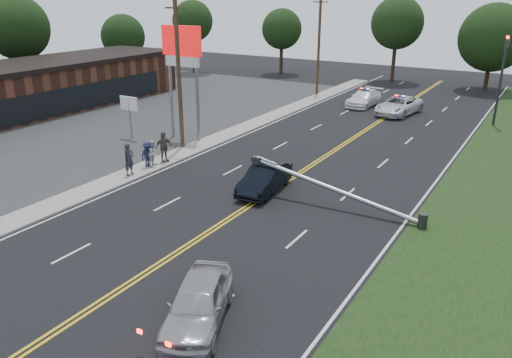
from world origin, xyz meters
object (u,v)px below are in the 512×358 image
Objects in this scene: pylon_sign at (182,55)px; utility_pole_far at (319,45)px; waiting_sedan at (198,303)px; emergency_b at (364,98)px; small_sign at (129,107)px; crashed_sedan at (265,178)px; bystander_c at (147,154)px; fallen_streetlight at (343,192)px; emergency_a at (399,106)px; bystander_b at (153,153)px; bystander_d at (164,147)px; utility_pole_mid at (179,74)px; bystander_a at (129,159)px; traffic_signal at (502,73)px.

pylon_sign is 20.06m from utility_pole_far.
waiting_sedan is 0.86× the size of emergency_b.
crashed_sedan is at bearing -15.85° from small_sign.
fallen_streetlight is at bearing -87.35° from bystander_c.
small_sign is 0.56× the size of emergency_a.
utility_pole_far reaches higher than bystander_b.
bystander_d reaches higher than fallen_streetlight.
bystander_b is at bearing -32.28° from bystander_c.
utility_pole_far is 26.71m from bystander_c.
pylon_sign is 0.80× the size of utility_pole_far.
pylon_sign is 2.55m from utility_pole_mid.
utility_pole_mid reaches higher than bystander_b.
utility_pole_mid is 7.31m from bystander_a.
utility_pole_mid is 6.46× the size of bystander_c.
utility_pole_mid is at bearing -104.22° from emergency_b.
emergency_a reaches higher than crashed_sedan.
traffic_signal is at bearing 38.90° from small_sign.
utility_pole_mid is at bearing 149.95° from crashed_sedan.
emergency_a is 23.58m from bystander_b.
utility_pole_far reaches higher than bystander_d.
waiting_sedan is 0.79× the size of emergency_a.
fallen_streetlight is 12.33m from bystander_b.
small_sign reaches higher than emergency_a.
bystander_b is at bearing -103.61° from emergency_a.
bystander_c reaches higher than emergency_b.
fallen_streetlight is at bearing -22.22° from pylon_sign.
bystander_d is (-12.29, 0.85, 0.17)m from fallen_streetlight.
pylon_sign is 8.44m from bystander_c.
bystander_d is at bearing -11.75° from bystander_b.
utility_pole_mid is 2.25× the size of crashed_sedan.
bystander_c is (-5.15, -23.88, 0.16)m from emergency_b.
crashed_sedan is (13.65, -3.87, -1.60)m from small_sign.
utility_pole_far is at bearing 160.42° from emergency_b.
traffic_signal is 1.61× the size of waiting_sedan.
pylon_sign reaches higher than bystander_a.
traffic_signal is at bearing 62.01° from crashed_sedan.
waiting_sedan is (17.60, -14.90, -1.59)m from small_sign.
pylon_sign is 1.80× the size of crashed_sedan.
emergency_a is (-3.60, 21.86, -0.15)m from fallen_streetlight.
bystander_a reaches higher than crashed_sedan.
utility_pole_far reaches higher than waiting_sedan.
small_sign is 0.31× the size of utility_pole_mid.
waiting_sedan is at bearing -76.67° from crashed_sedan.
bystander_d reaches higher than crashed_sedan.
utility_pole_mid reaches higher than bystander_a.
small_sign is 1.62× the size of bystander_a.
fallen_streetlight is at bearing -98.96° from bystander_b.
emergency_b reaches higher than crashed_sedan.
small_sign is 0.70× the size of crashed_sedan.
crashed_sedan is 11.71m from waiting_sedan.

